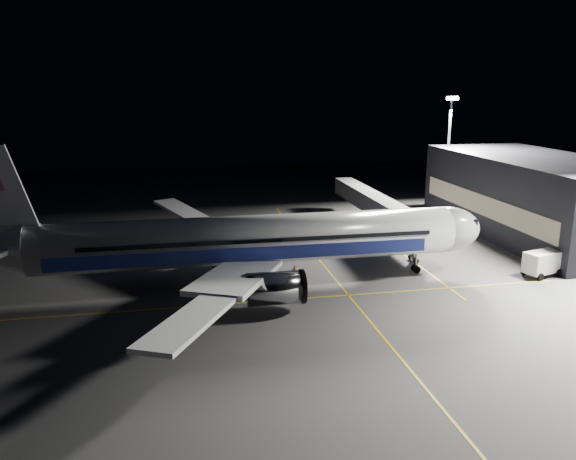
% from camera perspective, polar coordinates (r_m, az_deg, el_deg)
% --- Properties ---
extents(ground, '(200.00, 200.00, 0.00)m').
position_cam_1_polar(ground, '(66.10, -3.75, -5.40)').
color(ground, '#4C4C4F').
rests_on(ground, ground).
extents(guide_line_main, '(0.25, 80.00, 0.01)m').
position_cam_1_polar(guide_line_main, '(68.00, 4.67, -4.84)').
color(guide_line_main, gold).
rests_on(guide_line_main, ground).
extents(guide_line_cross, '(70.00, 0.25, 0.01)m').
position_cam_1_polar(guide_line_cross, '(60.54, -3.00, -7.29)').
color(guide_line_cross, gold).
rests_on(guide_line_cross, ground).
extents(guide_line_side, '(0.25, 40.00, 0.01)m').
position_cam_1_polar(guide_line_side, '(80.79, 10.97, -1.93)').
color(guide_line_side, gold).
rests_on(guide_line_side, ground).
extents(airliner, '(61.48, 54.22, 16.64)m').
position_cam_1_polar(airliner, '(64.42, -4.77, -1.13)').
color(airliner, silver).
rests_on(airliner, ground).
extents(terminal, '(18.12, 40.00, 12.00)m').
position_cam_1_polar(terminal, '(94.26, 23.90, 3.17)').
color(terminal, black).
rests_on(terminal, ground).
extents(jet_bridge, '(3.60, 34.40, 6.30)m').
position_cam_1_polar(jet_bridge, '(86.97, 9.15, 2.43)').
color(jet_bridge, '#B2B2B7').
rests_on(jet_bridge, ground).
extents(floodlight_mast_north, '(2.40, 0.68, 20.70)m').
position_cam_1_polar(floodlight_mast_north, '(105.63, 16.00, 8.44)').
color(floodlight_mast_north, '#59595E').
rests_on(floodlight_mast_north, ground).
extents(service_truck, '(6.36, 3.97, 3.04)m').
position_cam_1_polar(service_truck, '(74.97, 24.70, -3.01)').
color(service_truck, white).
rests_on(service_truck, ground).
extents(baggage_tug, '(2.24, 1.81, 1.61)m').
position_cam_1_polar(baggage_tug, '(76.32, -5.06, -2.11)').
color(baggage_tug, black).
rests_on(baggage_tug, ground).
extents(safety_cone_a, '(0.39, 0.39, 0.59)m').
position_cam_1_polar(safety_cone_a, '(70.67, 0.66, -3.79)').
color(safety_cone_a, '#DC4809').
rests_on(safety_cone_a, ground).
extents(safety_cone_b, '(0.42, 0.42, 0.62)m').
position_cam_1_polar(safety_cone_b, '(70.95, -4.13, -3.74)').
color(safety_cone_b, '#DC4809').
rests_on(safety_cone_b, ground).
extents(safety_cone_c, '(0.44, 0.44, 0.66)m').
position_cam_1_polar(safety_cone_c, '(73.21, -6.78, -3.21)').
color(safety_cone_c, '#DC4809').
rests_on(safety_cone_c, ground).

